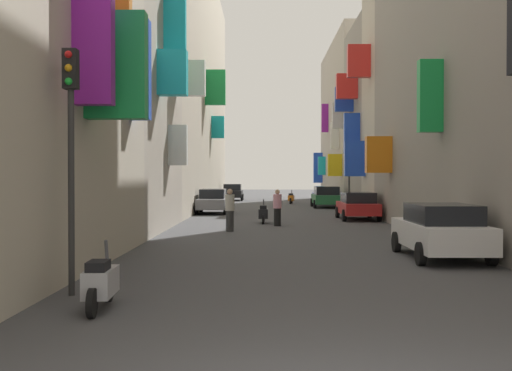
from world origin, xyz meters
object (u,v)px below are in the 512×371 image
at_px(parked_car_white, 441,230).
at_px(parked_car_blue, 325,195).
at_px(traffic_light_far_corner, 349,163).
at_px(parked_car_green, 326,197).
at_px(scooter_black, 263,214).
at_px(pedestrian_crossing, 230,210).
at_px(parked_car_grey, 213,201).
at_px(parked_car_black, 233,192).
at_px(scooter_orange, 291,198).
at_px(scooter_silver, 101,282).
at_px(pedestrian_near_left, 277,208).
at_px(parked_car_red, 358,205).
at_px(traffic_light_near_corner, 71,129).

bearing_deg(parked_car_white, parked_car_blue, 89.88).
xyz_separation_m(parked_car_white, traffic_light_far_corner, (0.69, 23.54, 2.29)).
relative_size(parked_car_green, parked_car_blue, 0.99).
bearing_deg(scooter_black, pedestrian_crossing, -106.90).
bearing_deg(parked_car_grey, parked_car_blue, 57.14).
height_order(parked_car_grey, parked_car_black, parked_car_black).
xyz_separation_m(parked_car_green, scooter_orange, (-2.25, 6.17, -0.33)).
height_order(parked_car_blue, scooter_silver, parked_car_blue).
distance_m(parked_car_green, scooter_silver, 35.43).
bearing_deg(scooter_silver, parked_car_blue, 79.14).
distance_m(parked_car_blue, pedestrian_near_left, 22.45).
bearing_deg(scooter_silver, parked_car_black, 90.17).
bearing_deg(parked_car_blue, parked_car_white, -90.12).
height_order(parked_car_green, traffic_light_far_corner, traffic_light_far_corner).
bearing_deg(parked_car_red, parked_car_blue, 89.91).
xyz_separation_m(scooter_black, traffic_light_far_corner, (5.54, 10.66, 2.61)).
bearing_deg(pedestrian_crossing, parked_car_black, 92.63).
relative_size(parked_car_grey, parked_car_red, 0.97).
distance_m(parked_car_white, traffic_light_near_corner, 10.33).
xyz_separation_m(scooter_orange, traffic_light_near_corner, (-5.87, -39.60, 2.67)).
xyz_separation_m(parked_car_red, traffic_light_far_corner, (0.65, 8.10, 2.33)).
distance_m(traffic_light_near_corner, traffic_light_far_corner, 30.38).
relative_size(parked_car_black, scooter_silver, 2.15).
bearing_deg(pedestrian_crossing, parked_car_white, -53.44).
relative_size(parked_car_red, scooter_orange, 2.40).
height_order(parked_car_blue, traffic_light_far_corner, traffic_light_far_corner).
bearing_deg(scooter_black, traffic_light_near_corner, -101.16).
height_order(parked_car_white, scooter_black, parked_car_white).
height_order(scooter_orange, traffic_light_near_corner, traffic_light_near_corner).
bearing_deg(parked_car_red, traffic_light_far_corner, 85.40).
bearing_deg(traffic_light_far_corner, scooter_orange, 107.17).
height_order(scooter_black, scooter_orange, same).
xyz_separation_m(parked_car_grey, parked_car_black, (0.19, 20.35, 0.02)).
bearing_deg(pedestrian_crossing, parked_car_grey, 97.74).
distance_m(parked_car_green, parked_car_black, 15.15).
bearing_deg(scooter_orange, parked_car_grey, -111.82).
height_order(parked_car_black, scooter_black, parked_car_black).
height_order(parked_car_blue, traffic_light_near_corner, traffic_light_near_corner).
distance_m(scooter_orange, traffic_light_near_corner, 40.13).
distance_m(parked_car_blue, pedestrian_crossing, 25.64).
bearing_deg(parked_car_grey, pedestrian_crossing, -82.26).
bearing_deg(parked_car_green, traffic_light_near_corner, -103.65).
distance_m(parked_car_grey, traffic_light_near_corner, 26.42).
xyz_separation_m(parked_car_black, scooter_orange, (5.13, -7.06, -0.32)).
relative_size(parked_car_white, traffic_light_far_corner, 0.97).
relative_size(pedestrian_crossing, traffic_light_near_corner, 0.37).
distance_m(parked_car_blue, traffic_light_far_corner, 10.00).
height_order(scooter_silver, pedestrian_near_left, pedestrian_near_left).
distance_m(parked_car_white, parked_car_blue, 33.24).
xyz_separation_m(pedestrian_crossing, traffic_light_near_corner, (-2.25, -13.82, 2.27)).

